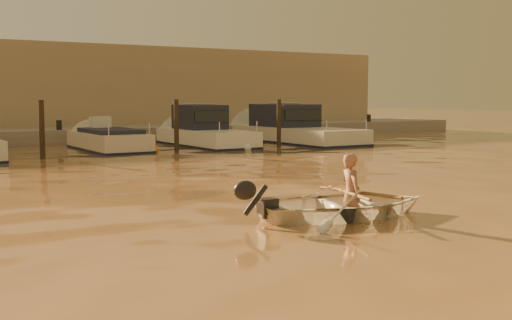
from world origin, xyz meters
TOP-DOWN VIEW (x-y plane):
  - ground_plane at (0.00, 0.00)m, footprint 160.00×160.00m
  - dinghy at (1.73, 0.07)m, footprint 3.49×2.78m
  - person at (1.83, 0.05)m, footprint 0.43×0.57m
  - outboard_motor at (0.25, 0.34)m, footprint 0.96×0.56m
  - oar_port at (1.97, 0.02)m, footprint 0.11×2.10m
  - oar_starboard at (1.78, 0.06)m, footprint 0.79×1.99m
  - moored_boat_3 at (2.87, 16.00)m, footprint 1.94×5.64m
  - moored_boat_4 at (7.20, 16.00)m, footprint 2.13×6.60m
  - moored_boat_5 at (11.81, 16.00)m, footprint 2.67×8.80m
  - piling_2 at (-0.20, 13.80)m, footprint 0.18×0.18m
  - piling_3 at (4.80, 13.80)m, footprint 0.18×0.18m
  - piling_4 at (9.50, 13.80)m, footprint 0.18×0.18m
  - fender_d at (4.03, 14.10)m, footprint 0.30×0.30m
  - fender_e at (7.53, 13.07)m, footprint 0.30×0.30m
  - quay at (0.00, 21.50)m, footprint 52.00×4.00m

SIDE VIEW (x-z plane):
  - ground_plane at x=0.00m, z-range 0.00..0.00m
  - fender_d at x=4.03m, z-range -0.05..0.25m
  - fender_e at x=7.53m, z-range -0.05..0.25m
  - quay at x=0.00m, z-range -0.35..0.65m
  - dinghy at x=1.73m, z-range -0.12..0.53m
  - moored_boat_3 at x=2.87m, z-range -0.25..0.70m
  - outboard_motor at x=0.25m, z-range -0.07..0.63m
  - person at x=1.83m, z-range -0.30..1.11m
  - oar_port at x=1.97m, z-range 0.35..0.49m
  - oar_starboard at x=1.78m, z-range 0.35..0.49m
  - moored_boat_4 at x=7.20m, z-range -0.25..1.50m
  - moored_boat_5 at x=11.81m, z-range -0.25..1.50m
  - piling_2 at x=-0.20m, z-range -0.20..2.00m
  - piling_3 at x=4.80m, z-range -0.20..2.00m
  - piling_4 at x=9.50m, z-range -0.20..2.00m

